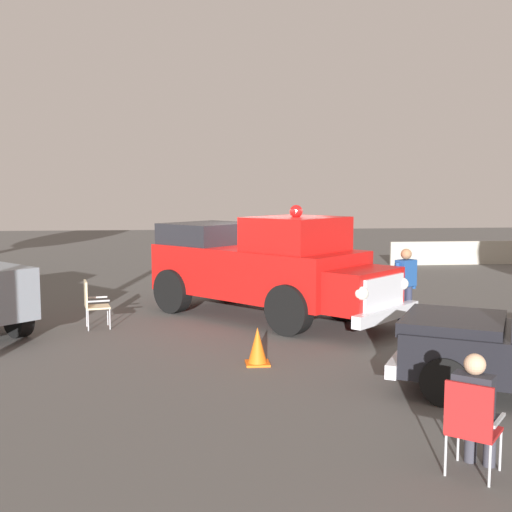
{
  "coord_description": "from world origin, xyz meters",
  "views": [
    {
      "loc": [
        -1.8,
        -14.49,
        2.97
      ],
      "look_at": [
        -0.35,
        -0.21,
        1.4
      ],
      "focal_mm": 44.26,
      "sensor_mm": 36.0,
      "label": 1
    }
  ],
  "objects_px": {
    "lawn_chair_by_car": "(92,301)",
    "spectator_seated": "(475,408)",
    "traffic_cone": "(257,346)",
    "lawn_chair_near_truck": "(471,422)",
    "spectator_standing": "(406,282)",
    "vintage_fire_truck": "(264,266)"
  },
  "relations": [
    {
      "from": "lawn_chair_by_car",
      "to": "vintage_fire_truck",
      "type": "bearing_deg",
      "value": 11.62
    },
    {
      "from": "lawn_chair_by_car",
      "to": "spectator_seated",
      "type": "xyz_separation_m",
      "value": [
        5.01,
        -7.31,
        0.11
      ]
    },
    {
      "from": "traffic_cone",
      "to": "spectator_standing",
      "type": "bearing_deg",
      "value": 36.77
    },
    {
      "from": "spectator_standing",
      "to": "lawn_chair_by_car",
      "type": "bearing_deg",
      "value": 175.79
    },
    {
      "from": "spectator_seated",
      "to": "spectator_standing",
      "type": "relative_size",
      "value": 0.77
    },
    {
      "from": "lawn_chair_near_truck",
      "to": "traffic_cone",
      "type": "distance_m",
      "value": 4.7
    },
    {
      "from": "lawn_chair_near_truck",
      "to": "traffic_cone",
      "type": "bearing_deg",
      "value": 111.73
    },
    {
      "from": "vintage_fire_truck",
      "to": "lawn_chair_near_truck",
      "type": "xyz_separation_m",
      "value": [
        1.2,
        -8.17,
        -0.61
      ]
    },
    {
      "from": "lawn_chair_by_car",
      "to": "traffic_cone",
      "type": "xyz_separation_m",
      "value": [
        3.19,
        -3.05,
        -0.28
      ]
    },
    {
      "from": "lawn_chair_near_truck",
      "to": "spectator_seated",
      "type": "xyz_separation_m",
      "value": [
        0.08,
        0.1,
        0.11
      ]
    },
    {
      "from": "vintage_fire_truck",
      "to": "lawn_chair_near_truck",
      "type": "distance_m",
      "value": 8.28
    },
    {
      "from": "traffic_cone",
      "to": "lawn_chair_by_car",
      "type": "bearing_deg",
      "value": 136.25
    },
    {
      "from": "lawn_chair_near_truck",
      "to": "lawn_chair_by_car",
      "type": "xyz_separation_m",
      "value": [
        -4.92,
        7.41,
        0.0
      ]
    },
    {
      "from": "lawn_chair_near_truck",
      "to": "spectator_standing",
      "type": "xyz_separation_m",
      "value": [
        1.69,
        6.92,
        0.37
      ]
    },
    {
      "from": "lawn_chair_by_car",
      "to": "traffic_cone",
      "type": "bearing_deg",
      "value": -43.75
    },
    {
      "from": "lawn_chair_by_car",
      "to": "spectator_seated",
      "type": "bearing_deg",
      "value": -55.58
    },
    {
      "from": "spectator_seated",
      "to": "spectator_standing",
      "type": "bearing_deg",
      "value": 76.73
    },
    {
      "from": "spectator_standing",
      "to": "lawn_chair_near_truck",
      "type": "bearing_deg",
      "value": -103.75
    },
    {
      "from": "vintage_fire_truck",
      "to": "lawn_chair_by_car",
      "type": "xyz_separation_m",
      "value": [
        -3.72,
        -0.77,
        -0.61
      ]
    },
    {
      "from": "spectator_seated",
      "to": "traffic_cone",
      "type": "relative_size",
      "value": 2.03
    },
    {
      "from": "lawn_chair_near_truck",
      "to": "lawn_chair_by_car",
      "type": "relative_size",
      "value": 1.0
    },
    {
      "from": "vintage_fire_truck",
      "to": "spectator_seated",
      "type": "distance_m",
      "value": 8.19
    }
  ]
}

